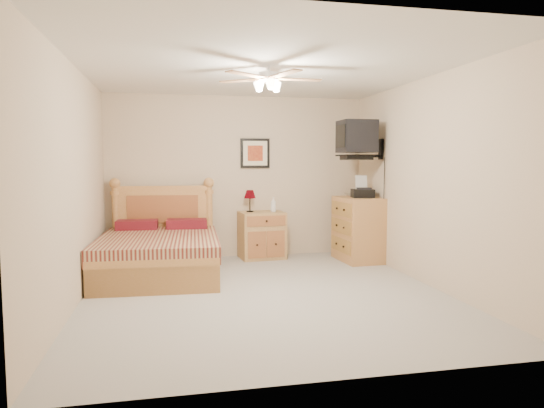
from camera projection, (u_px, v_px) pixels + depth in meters
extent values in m
plane|color=#A09A91|center=(265.00, 293.00, 5.49)|extent=(4.50, 4.50, 0.00)
cube|color=white|center=(265.00, 69.00, 5.27)|extent=(4.00, 4.50, 0.04)
cube|color=#CCB496|center=(238.00, 177.00, 7.57)|extent=(4.00, 0.04, 2.50)
cube|color=#CCB496|center=(330.00, 198.00, 3.18)|extent=(4.00, 0.04, 2.50)
cube|color=#CCB496|center=(74.00, 185.00, 4.97)|extent=(0.04, 4.50, 2.50)
cube|color=#CCB496|center=(429.00, 182.00, 5.78)|extent=(0.04, 4.50, 2.50)
cube|color=#9E703C|center=(262.00, 235.00, 7.48)|extent=(0.71, 0.56, 0.72)
imported|color=white|center=(273.00, 204.00, 7.44)|extent=(0.11, 0.11, 0.23)
cube|color=black|center=(255.00, 153.00, 7.57)|extent=(0.46, 0.04, 0.46)
cube|color=#C18842|center=(359.00, 229.00, 7.28)|extent=(0.61, 0.84, 0.96)
imported|color=#B6A991|center=(350.00, 195.00, 7.45)|extent=(0.24, 0.31, 0.03)
imported|color=tan|center=(350.00, 194.00, 7.49)|extent=(0.26, 0.29, 0.02)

